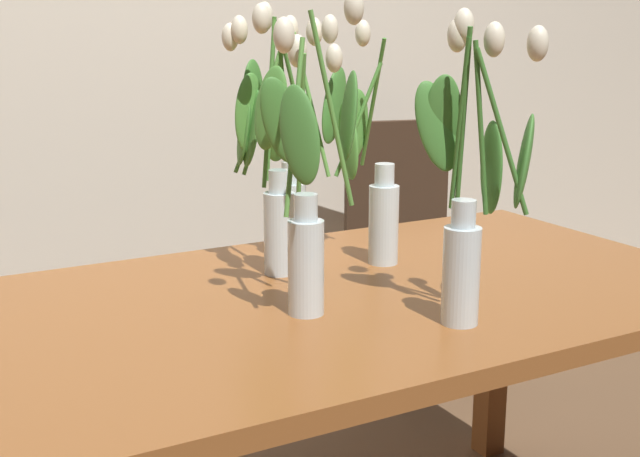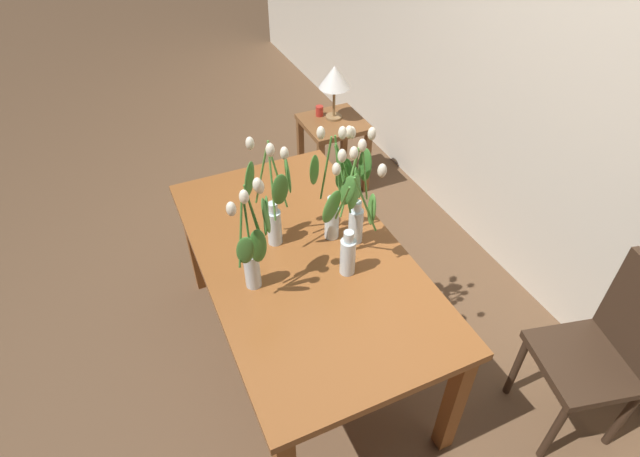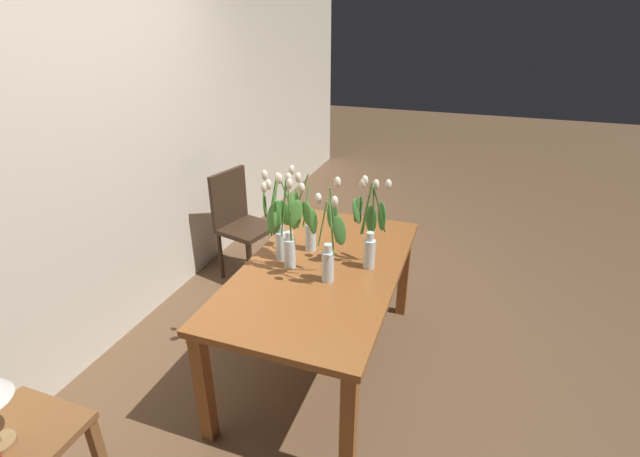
% 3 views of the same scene
% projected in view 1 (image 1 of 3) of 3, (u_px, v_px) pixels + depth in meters
% --- Properties ---
extents(room_wall_rear, '(9.00, 0.10, 2.70)m').
position_uv_depth(room_wall_rear, '(125.00, 1.00, 2.83)').
color(room_wall_rear, beige).
rests_on(room_wall_rear, ground).
extents(dining_table, '(1.60, 0.90, 0.74)m').
position_uv_depth(dining_table, '(346.00, 333.00, 1.73)').
color(dining_table, brown).
rests_on(dining_table, ground).
extents(tulip_vase_0, '(0.21, 0.23, 0.59)m').
position_uv_depth(tulip_vase_0, '(308.00, 198.00, 1.52)').
color(tulip_vase_0, silver).
rests_on(tulip_vase_0, dining_table).
extents(tulip_vase_1, '(0.21, 0.20, 0.56)m').
position_uv_depth(tulip_vase_1, '(469.00, 197.00, 1.49)').
color(tulip_vase_1, silver).
rests_on(tulip_vase_1, dining_table).
extents(tulip_vase_2, '(0.18, 0.23, 0.54)m').
position_uv_depth(tulip_vase_2, '(373.00, 187.00, 1.87)').
color(tulip_vase_2, silver).
rests_on(tulip_vase_2, dining_table).
extents(tulip_vase_3, '(0.27, 0.21, 0.57)m').
position_uv_depth(tulip_vase_3, '(281.00, 159.00, 1.87)').
color(tulip_vase_3, silver).
rests_on(tulip_vase_3, dining_table).
extents(tulip_vase_4, '(0.21, 0.25, 0.58)m').
position_uv_depth(tulip_vase_4, '(278.00, 165.00, 1.79)').
color(tulip_vase_4, silver).
rests_on(tulip_vase_4, dining_table).
extents(dining_chair, '(0.48, 0.48, 0.93)m').
position_uv_depth(dining_chair, '(405.00, 234.00, 3.07)').
color(dining_chair, '#382619').
rests_on(dining_chair, ground).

